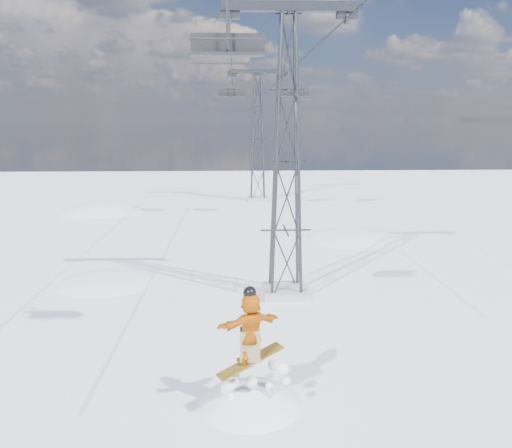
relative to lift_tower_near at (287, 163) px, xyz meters
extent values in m
plane|color=white|center=(-0.80, -8.00, -5.47)|extent=(120.00, 120.00, 0.00)
sphere|color=white|center=(-7.80, 2.00, -13.12)|extent=(16.00, 16.00, 16.00)
sphere|color=white|center=(5.20, 10.00, -14.97)|extent=(20.00, 20.00, 20.00)
sphere|color=white|center=(-12.80, 20.00, -15.87)|extent=(22.00, 22.00, 22.00)
cube|color=#999999|center=(0.00, 0.00, -5.32)|extent=(1.80, 1.80, 0.30)
cube|color=#2B2E33|center=(0.00, 0.00, 5.78)|extent=(5.00, 0.35, 0.35)
cube|color=#2B2E33|center=(-2.20, 0.00, 5.58)|extent=(0.80, 0.25, 0.50)
cube|color=#2B2E33|center=(2.20, 0.00, 5.58)|extent=(0.80, 0.25, 0.50)
cube|color=#999999|center=(0.00, 25.00, -5.32)|extent=(1.80, 1.80, 0.30)
cube|color=#2B2E33|center=(0.00, 25.00, 5.78)|extent=(5.00, 0.35, 0.35)
cube|color=#2B2E33|center=(-2.20, 25.00, 5.58)|extent=(0.80, 0.25, 0.50)
cube|color=#2B2E33|center=(2.20, 25.00, 5.58)|extent=(0.80, 0.25, 0.50)
cylinder|color=black|center=(-2.20, 11.50, 5.38)|extent=(0.06, 51.00, 0.06)
cylinder|color=black|center=(2.20, 11.50, 5.38)|extent=(0.06, 51.00, 0.06)
cube|color=#A97916|center=(-1.69, -8.40, -4.13)|extent=(1.70, 1.19, 0.45)
imported|color=#D66709|center=(-1.69, -8.40, -3.24)|extent=(1.69, 1.10, 1.74)
cube|color=#847852|center=(-1.69, -8.40, -3.71)|extent=(0.59, 0.53, 0.80)
sphere|color=black|center=(-1.69, -8.40, -2.39)|extent=(0.33, 0.33, 0.33)
cylinder|color=black|center=(-2.20, -6.40, 4.33)|extent=(0.08, 0.08, 2.10)
cube|color=black|center=(-2.20, -6.40, 3.28)|extent=(1.91, 0.43, 0.08)
cube|color=black|center=(-2.20, -6.19, 3.57)|extent=(1.91, 0.06, 0.52)
cylinder|color=black|center=(-2.20, -6.64, 3.05)|extent=(1.91, 0.06, 0.06)
cylinder|color=black|center=(-2.20, -6.69, 3.62)|extent=(1.91, 0.05, 0.05)
cylinder|color=black|center=(2.20, 15.81, 4.33)|extent=(0.08, 0.08, 2.10)
cube|color=black|center=(2.20, 15.81, 3.28)|extent=(1.91, 0.43, 0.08)
cube|color=black|center=(2.20, 16.02, 3.57)|extent=(1.91, 0.06, 0.53)
cylinder|color=black|center=(2.20, 15.58, 3.04)|extent=(1.91, 0.06, 0.06)
cylinder|color=black|center=(2.20, 15.53, 3.62)|extent=(1.91, 0.05, 0.05)
cylinder|color=black|center=(-2.20, 15.95, 4.32)|extent=(0.08, 0.08, 2.12)
cube|color=black|center=(-2.20, 15.95, 3.26)|extent=(1.93, 0.43, 0.08)
cube|color=black|center=(-2.20, 16.16, 3.55)|extent=(1.93, 0.06, 0.53)
cylinder|color=black|center=(-2.20, 15.71, 3.02)|extent=(1.93, 0.06, 0.06)
cylinder|color=black|center=(-2.20, 15.66, 3.60)|extent=(1.93, 0.05, 0.05)
camera|label=1|loc=(-2.04, -19.67, 1.65)|focal=35.00mm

